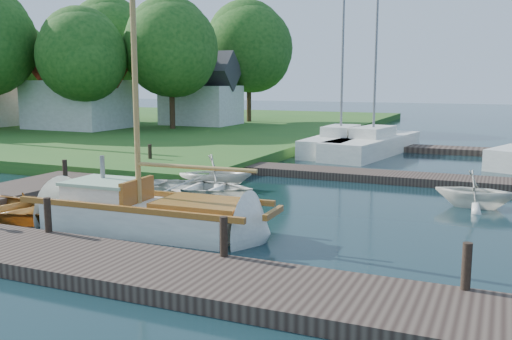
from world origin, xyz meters
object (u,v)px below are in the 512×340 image
at_px(marina_boat_1, 373,143).
at_px(mooring_post_4, 65,172).
at_px(mooring_post_3, 467,266).
at_px(tree_5, 14,58).
at_px(tender_b, 215,170).
at_px(tree_3, 171,48).
at_px(mooring_post_5, 150,154).
at_px(tender_d, 476,187).
at_px(sailboat, 152,217).
at_px(tree_7, 249,47).
at_px(dinghy, 7,204).
at_px(tree_4, 110,45).
at_px(tree_2, 82,55).
at_px(house_c, 201,96).
at_px(marina_boat_0, 341,141).
at_px(house_a, 80,91).
at_px(mooring_post_2, 224,236).
at_px(mooring_post_1, 48,215).
at_px(tender_a, 198,185).

bearing_deg(marina_boat_1, mooring_post_4, 161.10).
relative_size(mooring_post_3, tree_5, 0.10).
distance_m(tender_b, tree_3, 19.95).
height_order(mooring_post_5, tender_d, tender_d).
xyz_separation_m(sailboat, tree_7, (-10.47, 29.06, 5.86)).
distance_m(mooring_post_3, dinghy, 12.02).
xyz_separation_m(tree_3, tree_4, (-8.00, 4.00, 0.56)).
xyz_separation_m(tree_2, tree_3, (4.00, 4.00, 0.56)).
xyz_separation_m(mooring_post_4, house_c, (-7.00, 22.00, 1.88)).
bearing_deg(marina_boat_0, mooring_post_5, 149.13).
relative_size(tree_3, tree_5, 1.08).
height_order(mooring_post_4, tree_3, tree_3).
relative_size(sailboat, dinghy, 2.62).
bearing_deg(tree_7, mooring_post_5, -76.64).
xyz_separation_m(marina_boat_1, house_a, (-20.37, 2.12, 2.40)).
bearing_deg(mooring_post_5, tree_5, 146.80).
distance_m(sailboat, tree_7, 31.44).
bearing_deg(marina_boat_0, marina_boat_1, -88.36).
relative_size(tree_2, tree_5, 0.97).
height_order(mooring_post_2, marina_boat_0, marina_boat_0).
height_order(sailboat, tree_7, tree_7).
relative_size(tree_2, tree_3, 0.89).
bearing_deg(mooring_post_3, house_c, 126.53).
bearing_deg(tender_b, tree_7, -3.28).
relative_size(sailboat, tree_7, 1.05).
bearing_deg(house_c, mooring_post_4, -72.35).
bearing_deg(tree_4, mooring_post_5, -48.66).
bearing_deg(marina_boat_0, dinghy, 166.91).
xyz_separation_m(mooring_post_1, marina_boat_1, (3.37, 18.88, -0.14)).
distance_m(mooring_post_2, dinghy, 7.57).
bearing_deg(tree_2, sailboat, -46.00).
bearing_deg(mooring_post_5, marina_boat_1, 50.32).
xyz_separation_m(marina_boat_1, house_c, (-14.37, 8.12, 2.02)).
xyz_separation_m(mooring_post_3, sailboat, (-7.52, 1.99, -0.36)).
distance_m(mooring_post_4, tree_2, 18.41).
bearing_deg(tree_4, tender_b, -45.26).
distance_m(tender_a, marina_boat_1, 13.11).
height_order(mooring_post_3, tree_3, tree_3).
height_order(mooring_post_1, sailboat, sailboat).
bearing_deg(tender_a, mooring_post_3, -130.07).
xyz_separation_m(marina_boat_0, tree_5, (-28.68, 6.16, 4.83)).
xyz_separation_m(mooring_post_2, tree_7, (-13.50, 31.05, 5.50)).
relative_size(tender_a, tree_5, 0.46).
bearing_deg(sailboat, house_c, 114.66).
bearing_deg(tree_5, marina_boat_1, -11.48).
bearing_deg(tree_7, sailboat, -70.18).
distance_m(mooring_post_1, tender_a, 6.12).
xyz_separation_m(tender_d, tree_4, (-27.75, 19.00, 5.77)).
bearing_deg(tree_5, tender_a, -34.60).
distance_m(sailboat, house_c, 28.04).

